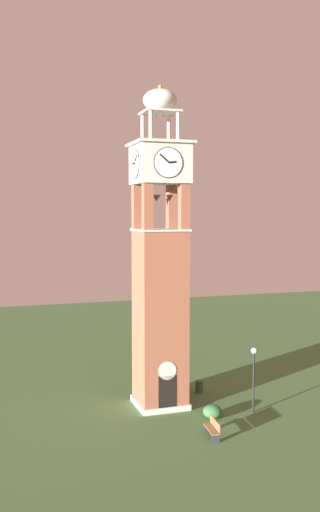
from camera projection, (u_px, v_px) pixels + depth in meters
ground at (160, 405)px, 34.31m from camera, size 80.00×80.00×0.00m
clock_tower at (160, 276)px, 33.67m from camera, size 3.40×3.40×19.37m
park_bench at (213, 428)px, 29.39m from camera, size 0.60×1.64×0.95m
lamp_post at (254, 368)px, 32.89m from camera, size 0.36×0.36×3.90m
trash_bin at (199, 387)px, 36.69m from camera, size 0.52×0.52×0.80m
shrub_near_entry at (213, 412)px, 32.11m from camera, size 1.12×1.12×0.78m
shrub_left_of_tower at (181, 387)px, 36.71m from camera, size 0.87×0.87×0.75m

